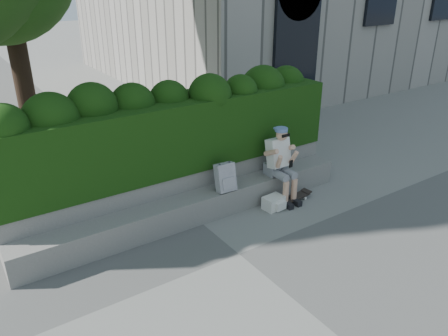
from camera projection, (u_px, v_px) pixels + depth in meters
ground at (239, 254)px, 6.55m from camera, size 80.00×80.00×0.00m
bench_ledge at (196, 207)px, 7.41m from camera, size 6.00×0.45×0.45m
planter_wall at (182, 189)px, 7.71m from camera, size 6.00×0.50×0.75m
hedge at (174, 133)px, 7.49m from camera, size 6.00×1.00×1.20m
person at (280, 161)px, 7.91m from camera, size 0.40×0.76×1.38m
skateboard at (291, 199)px, 8.02m from camera, size 0.83×0.27×0.09m
backpack_plaid at (225, 177)px, 7.41m from camera, size 0.34×0.20×0.48m
backpack_ground at (273, 203)px, 7.79m from camera, size 0.39×0.29×0.24m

